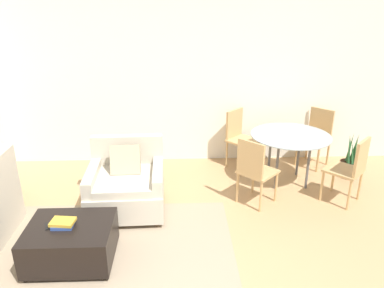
# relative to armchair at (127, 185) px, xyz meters

# --- Properties ---
(wall_back) EXTENTS (12.00, 0.06, 2.75)m
(wall_back) POSITION_rel_armchair_xyz_m (0.58, 1.58, 1.04)
(wall_back) COLOR white
(wall_back) RESTS_ON ground_plane
(area_rug) EXTENTS (2.90, 1.82, 0.01)m
(area_rug) POSITION_rel_armchair_xyz_m (-0.22, -0.82, -0.33)
(area_rug) COLOR gray
(area_rug) RESTS_ON ground_plane
(armchair) EXTENTS (0.94, 0.93, 0.86)m
(armchair) POSITION_rel_armchair_xyz_m (0.00, 0.00, 0.00)
(armchair) COLOR beige
(armchair) RESTS_ON ground_plane
(ottoman) EXTENTS (0.85, 0.70, 0.41)m
(ottoman) POSITION_rel_armchair_xyz_m (-0.44, -0.99, -0.11)
(ottoman) COLOR black
(ottoman) RESTS_ON ground_plane
(book_stack) EXTENTS (0.25, 0.19, 0.06)m
(book_stack) POSITION_rel_armchair_xyz_m (-0.50, -0.99, 0.10)
(book_stack) COLOR #2D478C
(book_stack) RESTS_ON ottoman
(tv_remote_primary) EXTENTS (0.09, 0.14, 0.01)m
(tv_remote_primary) POSITION_rel_armchair_xyz_m (-0.65, -0.99, 0.07)
(tv_remote_primary) COLOR black
(tv_remote_primary) RESTS_ON ottoman
(dining_table) EXTENTS (1.12, 1.12, 0.72)m
(dining_table) POSITION_rel_armchair_xyz_m (2.23, 0.67, 0.31)
(dining_table) COLOR #99A8AD
(dining_table) RESTS_ON ground_plane
(dining_chair_near_left) EXTENTS (0.59, 0.59, 0.90)m
(dining_chair_near_left) POSITION_rel_armchair_xyz_m (1.61, 0.05, 0.18)
(dining_chair_near_left) COLOR tan
(dining_chair_near_left) RESTS_ON ground_plane
(dining_chair_near_right) EXTENTS (0.59, 0.59, 0.90)m
(dining_chair_near_right) POSITION_rel_armchair_xyz_m (2.85, 0.05, 0.18)
(dining_chair_near_right) COLOR tan
(dining_chair_near_right) RESTS_ON ground_plane
(dining_chair_far_left) EXTENTS (0.59, 0.59, 0.90)m
(dining_chair_far_left) POSITION_rel_armchair_xyz_m (1.61, 1.29, 0.18)
(dining_chair_far_left) COLOR tan
(dining_chair_far_left) RESTS_ON ground_plane
(dining_chair_far_right) EXTENTS (0.59, 0.59, 0.90)m
(dining_chair_far_right) POSITION_rel_armchair_xyz_m (2.85, 1.29, 0.18)
(dining_chair_far_right) COLOR tan
(dining_chair_far_right) RESTS_ON ground_plane
(potted_plant_small) EXTENTS (0.28, 0.28, 0.70)m
(potted_plant_small) POSITION_rel_armchair_xyz_m (3.21, 0.80, -0.14)
(potted_plant_small) COLOR brown
(potted_plant_small) RESTS_ON ground_plane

